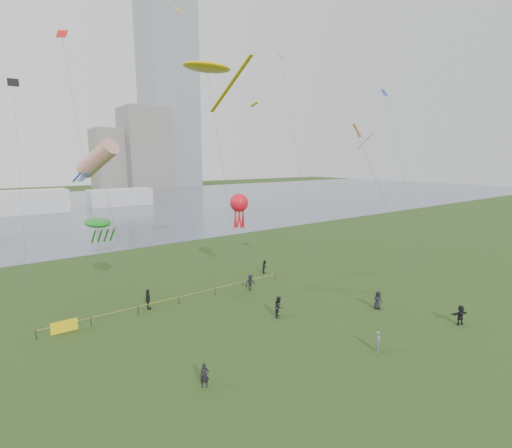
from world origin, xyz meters
TOP-DOWN VIEW (x-y plane):
  - ground_plane at (0.00, 0.00)m, footprint 400.00×400.00m
  - lake at (0.00, 100.00)m, footprint 400.00×120.00m
  - tower at (62.00, 168.00)m, footprint 24.00×24.00m
  - building_mid at (46.00, 162.00)m, footprint 20.00×20.00m
  - building_low at (32.00, 168.00)m, footprint 16.00×18.00m
  - pavilion_left at (-12.00, 95.00)m, footprint 22.00×8.00m
  - pavilion_right at (14.00, 98.00)m, footprint 18.00×7.00m
  - fence at (-11.63, 15.02)m, footprint 24.07×0.07m
  - kite_flyer at (2.18, -1.91)m, footprint 0.69×0.61m
  - spectator_a at (0.32, 7.03)m, footprint 1.17×1.13m
  - spectator_b at (2.27, 14.06)m, footprint 1.22×0.86m
  - spectator_c at (-8.34, 15.63)m, footprint 0.78×1.22m
  - spectator_d at (8.88, 2.91)m, footprint 1.00×0.89m
  - spectator_e at (11.61, -3.30)m, footprint 1.65×1.05m
  - spectator_f at (-9.99, 1.86)m, footprint 0.66×0.55m
  - spectator_g at (7.21, 17.86)m, footprint 1.01×0.99m
  - kite_stingray at (-0.12, 18.01)m, footprint 5.24×10.11m
  - kite_windsock at (-10.82, 20.02)m, footprint 4.21×5.55m
  - kite_creature at (-11.22, 20.07)m, footprint 3.06×7.84m
  - kite_octopus at (3.59, 18.03)m, footprint 3.57×8.75m
  - kite_delta at (7.94, 4.91)m, footprint 1.46×10.06m
  - small_kites at (-3.53, 19.73)m, footprint 44.51×16.01m

SIDE VIEW (x-z plane):
  - ground_plane at x=0.00m, z-range 0.00..0.00m
  - lake at x=0.00m, z-range -0.02..0.06m
  - fence at x=-11.63m, z-range 0.03..1.08m
  - spectator_f at x=-9.99m, z-range 0.00..1.55m
  - kite_flyer at x=2.18m, z-range 0.00..1.58m
  - spectator_g at x=7.21m, z-range 0.00..1.64m
  - spectator_e at x=11.61m, z-range 0.00..1.70m
  - spectator_d at x=8.88m, z-range 0.00..1.71m
  - spectator_b at x=2.27m, z-range 0.00..1.72m
  - spectator_a at x=0.32m, z-range 0.00..1.89m
  - spectator_c at x=-8.34m, z-range 0.00..1.93m
  - pavilion_right at x=14.00m, z-range 0.00..5.00m
  - pavilion_left at x=-12.00m, z-range 0.00..6.00m
  - kite_creature at x=-11.22m, z-range 3.71..12.00m
  - kite_octopus at x=3.59m, z-range 3.87..13.88m
  - kite_windsock at x=-10.82m, z-range 6.00..21.70m
  - building_low at x=32.00m, z-range 0.00..28.00m
  - kite_delta at x=7.94m, z-range 6.99..23.94m
  - building_mid at x=46.00m, z-range 0.00..38.00m
  - kite_stingray at x=-0.12m, z-range 11.21..34.61m
  - small_kites at x=-3.53m, z-range 15.00..31.45m
  - tower at x=62.00m, z-range 0.00..120.00m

